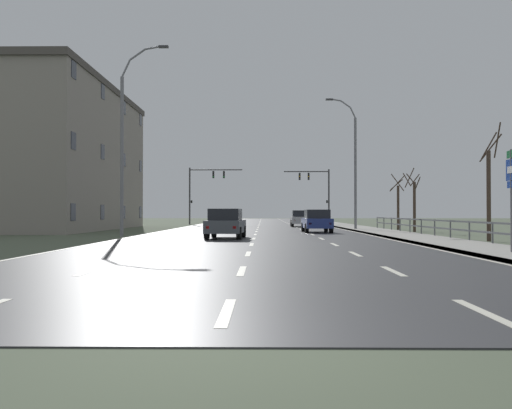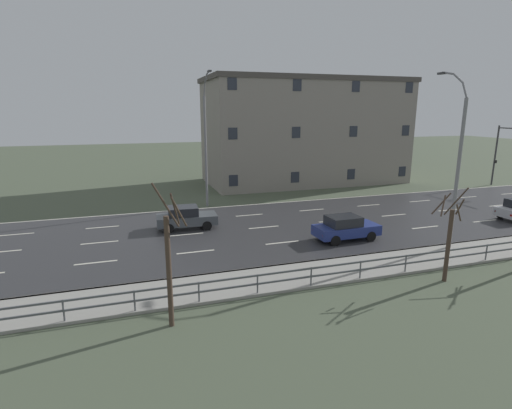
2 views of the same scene
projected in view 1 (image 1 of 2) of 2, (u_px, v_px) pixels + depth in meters
The scene contains 16 objects.
ground_plane at pixel (258, 228), 53.70m from camera, with size 160.00×160.00×0.12m.
road_asphalt_strip at pixel (259, 224), 65.69m from camera, with size 14.00×120.00×0.03m.
sidewalk_right at pixel (332, 224), 65.59m from camera, with size 3.00×120.00×0.12m.
guardrail at pixel (450, 226), 28.28m from camera, with size 0.07×36.53×1.00m.
street_lamp_midground at pixel (353, 165), 43.67m from camera, with size 2.38×0.24×10.22m.
street_lamp_left_bank at pixel (125, 143), 32.35m from camera, with size 2.76×0.24×10.98m.
highway_sign at pixel (511, 187), 17.99m from camera, with size 0.09×0.68×3.39m.
traffic_signal_right at pixel (318, 187), 64.05m from camera, with size 5.18×0.36×6.26m.
traffic_signal_left at pixel (203, 185), 64.30m from camera, with size 6.08×0.36×6.48m.
car_distant at pixel (301, 218), 53.89m from camera, with size 1.86×4.11×1.57m.
car_near_left at pixel (226, 223), 29.52m from camera, with size 2.01×4.19×1.57m.
car_far_right at pixel (317, 221), 38.69m from camera, with size 1.92×4.14×1.57m.
brick_building at pixel (51, 158), 45.61m from camera, with size 10.37×22.34×11.52m.
bare_tree_near at pixel (489, 190), 27.01m from camera, with size 0.92×1.24×5.64m.
bare_tree_mid at pixel (414, 202), 39.96m from camera, with size 1.15×1.40×4.59m.
bare_tree_far at pixel (398, 204), 45.04m from camera, with size 1.30×1.33×4.45m.
Camera 1 is at (0.51, -5.72, 1.38)m, focal length 39.75 mm.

